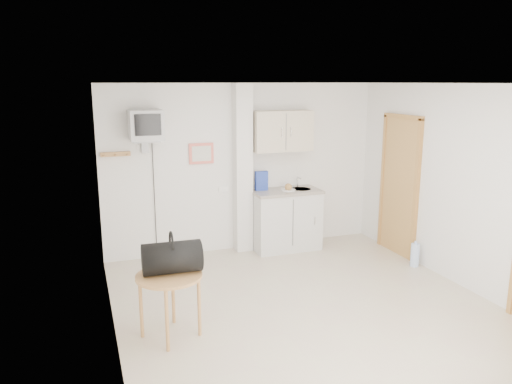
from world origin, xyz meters
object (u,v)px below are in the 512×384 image
object	(u,v)px
crt_television	(146,126)
duffel_bag	(172,257)
water_bottle	(415,255)
round_table	(169,282)

from	to	relation	value
crt_television	duffel_bag	distance (m)	2.41
water_bottle	duffel_bag	bearing A→B (deg)	-167.57
crt_television	water_bottle	distance (m)	4.09
round_table	water_bottle	bearing A→B (deg)	12.86
crt_television	round_table	bearing A→B (deg)	-93.24
crt_television	water_bottle	world-z (taller)	crt_television
duffel_bag	round_table	bearing A→B (deg)	-136.31
water_bottle	crt_television	bearing A→B (deg)	158.40
duffel_bag	water_bottle	distance (m)	3.65
crt_television	round_table	size ratio (longest dim) A/B	3.26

